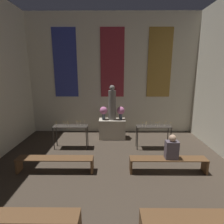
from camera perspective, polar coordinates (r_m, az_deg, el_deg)
The scene contains 12 objects.
wall_back at distance 8.31m, azimuth 0.10°, elevation 12.07°, with size 7.92×0.16×5.45m.
altar at distance 7.77m, azimuth 0.05°, elevation -5.48°, with size 1.15×0.58×0.86m.
statue at distance 7.49m, azimuth 0.05°, elevation 2.67°, with size 0.32×0.32×1.49m.
flower_vase_left at distance 7.57m, azimuth -2.77°, elevation 0.25°, with size 0.33×0.33×0.57m.
flower_vase_right at distance 7.56m, azimuth 2.87°, elevation 0.23°, with size 0.33×0.33×0.57m.
candle_rack_left at distance 6.87m, azimuth -13.35°, elevation -5.49°, with size 1.30×0.40×1.10m.
candle_rack_right at distance 6.85m, azimuth 13.41°, elevation -5.57°, with size 1.30×0.40×1.08m.
pew_second_left at distance 4.03m, azimuth -28.61°, elevation -28.59°, with size 2.24×0.36×0.44m.
pew_second_right at distance 3.99m, azimuth 27.85°, elevation -29.05°, with size 2.24×0.36×0.44m.
pew_back_left at distance 5.60m, azimuth -18.08°, elevation -15.03°, with size 2.24×0.36×0.44m.
pew_back_right at distance 5.57m, azimuth 17.84°, elevation -15.19°, with size 2.24×0.36×0.44m.
person_seated at distance 5.40m, azimuth 18.92°, elevation -11.12°, with size 0.36×0.24×0.73m.
Camera 1 is at (0.06, 0.92, 2.92)m, focal length 28.00 mm.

